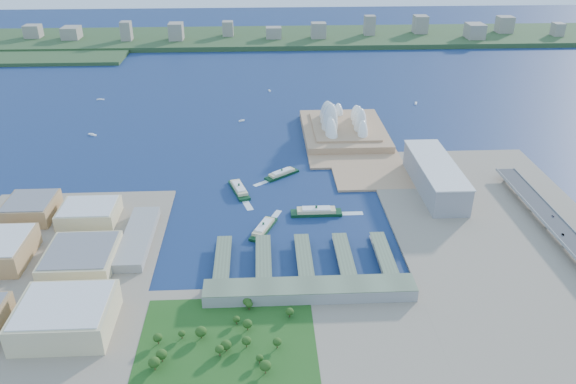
{
  "coord_description": "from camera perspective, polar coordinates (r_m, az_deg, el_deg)",
  "views": [
    {
      "loc": [
        -26.68,
        -559.36,
        335.79
      ],
      "look_at": [
        3.73,
        50.11,
        18.0
      ],
      "focal_mm": 35.0,
      "sensor_mm": 36.0,
      "label": 1
    }
  ],
  "objects": [
    {
      "name": "opera_house",
      "position": [
        902.3,
        5.76,
        7.69
      ],
      "size": [
        134.0,
        180.0,
        58.0
      ],
      "primitive_type": null,
      "color": "white",
      "rests_on": "peninsula"
    },
    {
      "name": "boat_c",
      "position": [
        1080.85,
        12.86,
        8.8
      ],
      "size": [
        7.59,
        13.77,
        2.97
      ],
      "primitive_type": null,
      "rotation": [
        0.0,
        0.0,
        2.84
      ],
      "color": "white",
      "rests_on": "ground"
    },
    {
      "name": "ferry_wharves",
      "position": [
        588.14,
        1.62,
        -6.77
      ],
      "size": [
        184.0,
        90.0,
        9.3
      ],
      "primitive_type": null,
      "color": "#55654D",
      "rests_on": "ground"
    },
    {
      "name": "park",
      "position": [
        492.97,
        -6.2,
        -13.9
      ],
      "size": [
        150.0,
        110.0,
        16.0
      ],
      "primitive_type": null,
      "color": "#194714",
      "rests_on": "south_land"
    },
    {
      "name": "terminal_building",
      "position": [
        537.22,
        2.22,
        -9.98
      ],
      "size": [
        200.0,
        28.0,
        12.0
      ],
      "primitive_type": "cube",
      "color": "gray",
      "rests_on": "south_land"
    },
    {
      "name": "boat_e",
      "position": [
        1129.49,
        -1.89,
        10.27
      ],
      "size": [
        5.34,
        11.09,
        2.61
      ],
      "primitive_type": null,
      "rotation": [
        0.0,
        0.0,
        0.19
      ],
      "color": "white",
      "rests_on": "ground"
    },
    {
      "name": "ferry_d",
      "position": [
        673.96,
        2.89,
        -1.85
      ],
      "size": [
        61.34,
        15.65,
        11.6
      ],
      "primitive_type": null,
      "rotation": [
        0.0,
        0.0,
        1.57
      ],
      "color": "#0D3418",
      "rests_on": "ground"
    },
    {
      "name": "car_c",
      "position": [
        709.69,
        25.33,
        -2.21
      ],
      "size": [
        1.71,
        4.19,
        1.22
      ],
      "primitive_type": "imported",
      "rotation": [
        0.0,
        0.0,
        3.14
      ],
      "color": "slate",
      "rests_on": "expressway"
    },
    {
      "name": "ferry_a",
      "position": [
        729.13,
        -5.0,
        0.46
      ],
      "size": [
        30.76,
        59.58,
        10.93
      ],
      "primitive_type": null,
      "rotation": [
        0.0,
        0.0,
        0.29
      ],
      "color": "#0D3418",
      "rests_on": "ground"
    },
    {
      "name": "west_buildings",
      "position": [
        625.53,
        -23.42,
        -5.74
      ],
      "size": [
        200.0,
        280.0,
        27.0
      ],
      "primitive_type": null,
      "color": "#A07C50",
      "rests_on": "west_land"
    },
    {
      "name": "ferry_b",
      "position": [
        768.37,
        -0.63,
        2.0
      ],
      "size": [
        49.1,
        42.3,
        9.82
      ],
      "primitive_type": null,
      "rotation": [
        0.0,
        0.0,
        -0.91
      ],
      "color": "#0D3418",
      "rests_on": "ground"
    },
    {
      "name": "ground",
      "position": [
        652.95,
        -0.11,
        -3.44
      ],
      "size": [
        3000.0,
        3000.0,
        0.0
      ],
      "primitive_type": "plane",
      "color": "#0F1B49",
      "rests_on": "ground"
    },
    {
      "name": "east_land",
      "position": [
        665.07,
        21.32,
        -4.78
      ],
      "size": [
        240.0,
        500.0,
        3.0
      ],
      "primitive_type": "cube",
      "color": "gray",
      "rests_on": "ground"
    },
    {
      "name": "toaster_building",
      "position": [
        746.54,
        14.71,
        1.57
      ],
      "size": [
        45.0,
        155.0,
        35.0
      ],
      "primitive_type": "cube",
      "color": "gray",
      "rests_on": "east_land"
    },
    {
      "name": "expressway",
      "position": [
        680.38,
        26.38,
        -4.39
      ],
      "size": [
        26.0,
        340.0,
        11.85
      ],
      "primitive_type": null,
      "color": "gray",
      "rests_on": "east_land"
    },
    {
      "name": "far_shore",
      "position": [
        1574.51,
        -1.89,
        15.4
      ],
      "size": [
        2200.0,
        260.0,
        12.0
      ],
      "primitive_type": "cube",
      "color": "#2D4926",
      "rests_on": "ground"
    },
    {
      "name": "peninsula",
      "position": [
        895.04,
        6.0,
        5.42
      ],
      "size": [
        135.0,
        220.0,
        3.0
      ],
      "primitive_type": "cube",
      "color": "tan",
      "rests_on": "ground"
    },
    {
      "name": "boat_d",
      "position": [
        1133.88,
        -18.52,
        8.92
      ],
      "size": [
        14.05,
        3.76,
        2.35
      ],
      "primitive_type": null,
      "rotation": [
        0.0,
        0.0,
        1.52
      ],
      "color": "white",
      "rests_on": "ground"
    },
    {
      "name": "car_b",
      "position": [
        676.22,
        26.15,
        -3.88
      ],
      "size": [
        1.38,
        3.96,
        1.31
      ],
      "primitive_type": "imported",
      "rotation": [
        0.0,
        0.0,
        3.14
      ],
      "color": "slate",
      "rests_on": "expressway"
    },
    {
      "name": "boat_b",
      "position": [
        969.9,
        -4.72,
        7.24
      ],
      "size": [
        10.43,
        8.51,
        2.74
      ],
      "primitive_type": null,
      "rotation": [
        0.0,
        0.0,
        2.15
      ],
      "color": "white",
      "rests_on": "ground"
    },
    {
      "name": "ferry_c",
      "position": [
        641.89,
        -2.51,
        -3.53
      ],
      "size": [
        34.1,
        55.09,
        10.22
      ],
      "primitive_type": null,
      "rotation": [
        0.0,
        0.0,
        2.73
      ],
      "color": "#0D3418",
      "rests_on": "ground"
    },
    {
      "name": "far_skyline",
      "position": [
        1548.21,
        -1.89,
        16.46
      ],
      "size": [
        1900.0,
        140.0,
        55.0
      ],
      "primitive_type": null,
      "color": "gray",
      "rests_on": "far_shore"
    },
    {
      "name": "west_land",
      "position": [
        606.68,
        -24.19,
        -8.73
      ],
      "size": [
        220.0,
        390.0,
        3.0
      ],
      "primitive_type": "cube",
      "color": "gray",
      "rests_on": "ground"
    },
    {
      "name": "south_land",
      "position": [
        484.26,
        1.14,
        -16.15
      ],
      "size": [
        720.0,
        180.0,
        3.0
      ],
      "primitive_type": "cube",
      "color": "gray",
      "rests_on": "ground"
    },
    {
      "name": "boat_a",
      "position": [
        959.8,
        -19.25,
        5.54
      ],
      "size": [
        14.75,
        11.34,
        2.91
      ],
      "primitive_type": null,
      "rotation": [
        0.0,
        0.0,
        1.0
      ],
      "color": "white",
      "rests_on": "ground"
    }
  ]
}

